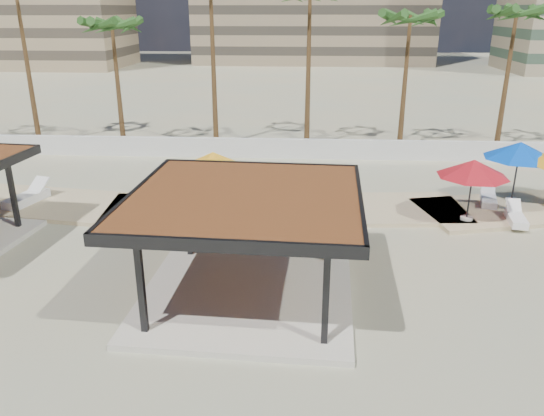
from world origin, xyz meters
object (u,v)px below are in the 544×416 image
at_px(pavilion_central, 246,237).
at_px(umbrella_c, 473,168).
at_px(lounger_a, 27,198).
at_px(lounger_c, 488,199).
at_px(lounger_b, 516,218).

bearing_deg(pavilion_central, umbrella_c, 40.36).
distance_m(umbrella_c, lounger_a, 19.75).
height_order(lounger_a, lounger_c, lounger_a).
height_order(pavilion_central, umbrella_c, pavilion_central).
bearing_deg(umbrella_c, lounger_a, 177.14).
bearing_deg(umbrella_c, pavilion_central, -142.64).
height_order(lounger_b, lounger_c, lounger_c).
bearing_deg(lounger_a, lounger_c, -71.10).
xyz_separation_m(pavilion_central, lounger_c, (10.24, 8.80, -1.71)).
distance_m(pavilion_central, lounger_c, 13.62).
xyz_separation_m(pavilion_central, lounger_b, (10.65, 6.49, -1.72)).
height_order(pavilion_central, lounger_c, pavilion_central).
bearing_deg(pavilion_central, lounger_b, 34.37).
distance_m(umbrella_c, lounger_b, 2.88).
bearing_deg(lounger_a, umbrella_c, -77.21).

